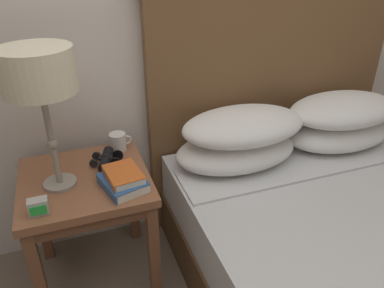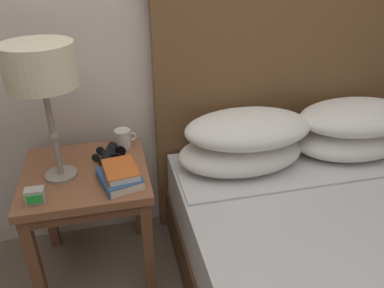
{
  "view_description": "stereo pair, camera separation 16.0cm",
  "coord_description": "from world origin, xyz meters",
  "px_view_note": "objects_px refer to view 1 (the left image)",
  "views": [
    {
      "loc": [
        -0.5,
        -0.6,
        1.44
      ],
      "look_at": [
        -0.03,
        0.72,
        0.67
      ],
      "focal_mm": 35.0,
      "sensor_mm": 36.0,
      "label": 1
    },
    {
      "loc": [
        -0.35,
        -0.65,
        1.44
      ],
      "look_at": [
        -0.03,
        0.72,
        0.67
      ],
      "focal_mm": 35.0,
      "sensor_mm": 36.0,
      "label": 2
    }
  ],
  "objects_px": {
    "bed": "(363,256)",
    "book_stacked_on_top": "(123,175)",
    "nightstand": "(87,194)",
    "table_lamp": "(38,75)",
    "alarm_clock": "(38,207)",
    "coffee_mug": "(118,142)",
    "book_on_nightstand": "(123,183)",
    "binoculars_pair": "(106,159)"
  },
  "relations": [
    {
      "from": "bed",
      "to": "book_stacked_on_top",
      "type": "relative_size",
      "value": 10.41
    },
    {
      "from": "nightstand",
      "to": "table_lamp",
      "type": "xyz_separation_m",
      "value": [
        -0.09,
        -0.02,
        0.54
      ]
    },
    {
      "from": "alarm_clock",
      "to": "coffee_mug",
      "type": "bearing_deg",
      "value": 46.34
    },
    {
      "from": "book_on_nightstand",
      "to": "coffee_mug",
      "type": "xyz_separation_m",
      "value": [
        0.04,
        0.31,
        0.02
      ]
    },
    {
      "from": "book_stacked_on_top",
      "to": "binoculars_pair",
      "type": "height_order",
      "value": "book_stacked_on_top"
    },
    {
      "from": "bed",
      "to": "alarm_clock",
      "type": "relative_size",
      "value": 28.03
    },
    {
      "from": "book_on_nightstand",
      "to": "coffee_mug",
      "type": "distance_m",
      "value": 0.31
    },
    {
      "from": "binoculars_pair",
      "to": "book_stacked_on_top",
      "type": "bearing_deg",
      "value": -78.51
    },
    {
      "from": "nightstand",
      "to": "alarm_clock",
      "type": "distance_m",
      "value": 0.28
    },
    {
      "from": "table_lamp",
      "to": "binoculars_pair",
      "type": "height_order",
      "value": "table_lamp"
    },
    {
      "from": "nightstand",
      "to": "table_lamp",
      "type": "height_order",
      "value": "table_lamp"
    },
    {
      "from": "bed",
      "to": "alarm_clock",
      "type": "bearing_deg",
      "value": 162.83
    },
    {
      "from": "nightstand",
      "to": "coffee_mug",
      "type": "relative_size",
      "value": 5.55
    },
    {
      "from": "book_on_nightstand",
      "to": "alarm_clock",
      "type": "distance_m",
      "value": 0.32
    },
    {
      "from": "book_on_nightstand",
      "to": "alarm_clock",
      "type": "relative_size",
      "value": 3.19
    },
    {
      "from": "book_stacked_on_top",
      "to": "coffee_mug",
      "type": "xyz_separation_m",
      "value": [
        0.03,
        0.3,
        -0.01
      ]
    },
    {
      "from": "book_stacked_on_top",
      "to": "binoculars_pair",
      "type": "xyz_separation_m",
      "value": [
        -0.04,
        0.2,
        -0.03
      ]
    },
    {
      "from": "book_stacked_on_top",
      "to": "book_on_nightstand",
      "type": "bearing_deg",
      "value": -128.84
    },
    {
      "from": "coffee_mug",
      "to": "alarm_clock",
      "type": "height_order",
      "value": "coffee_mug"
    },
    {
      "from": "table_lamp",
      "to": "book_stacked_on_top",
      "type": "bearing_deg",
      "value": -22.02
    },
    {
      "from": "binoculars_pair",
      "to": "alarm_clock",
      "type": "height_order",
      "value": "alarm_clock"
    },
    {
      "from": "book_stacked_on_top",
      "to": "binoculars_pair",
      "type": "bearing_deg",
      "value": 101.49
    },
    {
      "from": "book_on_nightstand",
      "to": "binoculars_pair",
      "type": "xyz_separation_m",
      "value": [
        -0.03,
        0.2,
        0.0
      ]
    },
    {
      "from": "book_on_nightstand",
      "to": "coffee_mug",
      "type": "relative_size",
      "value": 2.17
    },
    {
      "from": "bed",
      "to": "binoculars_pair",
      "type": "relative_size",
      "value": 11.9
    },
    {
      "from": "book_stacked_on_top",
      "to": "bed",
      "type": "bearing_deg",
      "value": -26.59
    },
    {
      "from": "bed",
      "to": "coffee_mug",
      "type": "relative_size",
      "value": 19.05
    },
    {
      "from": "table_lamp",
      "to": "book_stacked_on_top",
      "type": "distance_m",
      "value": 0.48
    },
    {
      "from": "book_on_nightstand",
      "to": "binoculars_pair",
      "type": "height_order",
      "value": "binoculars_pair"
    },
    {
      "from": "book_stacked_on_top",
      "to": "coffee_mug",
      "type": "relative_size",
      "value": 1.83
    },
    {
      "from": "table_lamp",
      "to": "book_stacked_on_top",
      "type": "relative_size",
      "value": 2.94
    },
    {
      "from": "table_lamp",
      "to": "alarm_clock",
      "type": "bearing_deg",
      "value": -115.13
    },
    {
      "from": "nightstand",
      "to": "table_lamp",
      "type": "relative_size",
      "value": 1.03
    },
    {
      "from": "coffee_mug",
      "to": "book_on_nightstand",
      "type": "bearing_deg",
      "value": -97.22
    },
    {
      "from": "bed",
      "to": "table_lamp",
      "type": "height_order",
      "value": "bed"
    },
    {
      "from": "book_stacked_on_top",
      "to": "binoculars_pair",
      "type": "relative_size",
      "value": 1.14
    },
    {
      "from": "table_lamp",
      "to": "binoculars_pair",
      "type": "relative_size",
      "value": 3.36
    },
    {
      "from": "nightstand",
      "to": "binoculars_pair",
      "type": "bearing_deg",
      "value": 37.05
    },
    {
      "from": "table_lamp",
      "to": "binoculars_pair",
      "type": "bearing_deg",
      "value": 26.21
    },
    {
      "from": "book_stacked_on_top",
      "to": "table_lamp",
      "type": "bearing_deg",
      "value": 157.98
    },
    {
      "from": "nightstand",
      "to": "bed",
      "type": "xyz_separation_m",
      "value": [
        1.02,
        -0.55,
        -0.18
      ]
    },
    {
      "from": "nightstand",
      "to": "binoculars_pair",
      "type": "height_order",
      "value": "binoculars_pair"
    }
  ]
}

